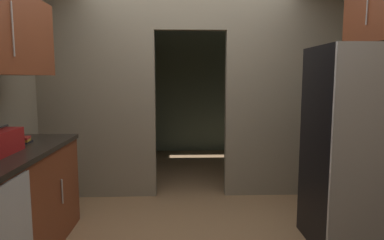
{
  "coord_description": "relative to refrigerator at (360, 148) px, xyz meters",
  "views": [
    {
      "loc": [
        -0.12,
        -2.86,
        1.48
      ],
      "look_at": [
        0.0,
        0.73,
        1.03
      ],
      "focal_mm": 31.87,
      "sensor_mm": 36.0,
      "label": 1
    }
  ],
  "objects": [
    {
      "name": "kitchen_partition",
      "position": [
        -1.44,
        1.34,
        0.47
      ],
      "size": [
        3.68,
        0.12,
        2.57
      ],
      "color": "gray",
      "rests_on": "ground"
    },
    {
      "name": "adjoining_room_shell",
      "position": [
        -1.44,
        3.23,
        0.41
      ],
      "size": [
        3.68,
        2.73,
        2.57
      ],
      "color": "slate",
      "rests_on": "ground"
    },
    {
      "name": "refrigerator",
      "position": [
        0.0,
        0.0,
        0.0
      ],
      "size": [
        0.82,
        0.72,
        1.74
      ],
      "color": "black",
      "rests_on": "ground"
    },
    {
      "name": "lower_cabinet_run",
      "position": [
        -2.94,
        -0.3,
        -0.42
      ],
      "size": [
        0.68,
        1.84,
        0.91
      ],
      "color": "brown",
      "rests_on": "ground"
    },
    {
      "name": "book_stack",
      "position": [
        -2.93,
        0.11,
        0.06
      ],
      "size": [
        0.14,
        0.17,
        0.06
      ],
      "color": "black",
      "rests_on": "lower_cabinet_run"
    }
  ]
}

